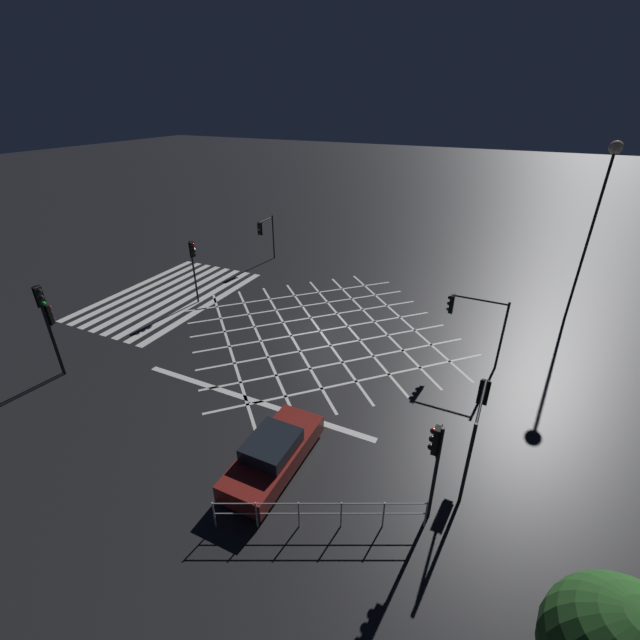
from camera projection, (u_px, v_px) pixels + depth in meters
name	position (u px, v px, depth m)	size (l,w,h in m)	color
ground_plane	(320.00, 331.00, 23.78)	(200.00, 200.00, 0.00)	black
road_markings	(221.00, 310.00, 26.04)	(16.96, 22.82, 0.01)	silver
traffic_light_se_cross	(45.00, 313.00, 18.69)	(0.36, 0.39, 4.47)	black
traffic_light_ne_cross	(435.00, 454.00, 12.17)	(0.36, 0.39, 3.57)	black
traffic_light_median_south	(193.00, 259.00, 25.79)	(0.36, 0.39, 3.98)	black
traffic_light_sw_main	(265.00, 231.00, 32.40)	(2.11, 0.36, 3.45)	black
traffic_light_ne_main	(479.00, 414.00, 13.94)	(2.81, 0.36, 3.24)	black
traffic_light_se_main	(51.00, 325.00, 19.00)	(0.39, 0.36, 3.58)	black
traffic_light_median_north	(472.00, 314.00, 19.91)	(0.36, 2.72, 3.51)	black
street_lamp_east	(603.00, 190.00, 21.80)	(0.63, 0.63, 9.69)	black
waiting_car	(274.00, 453.00, 14.77)	(4.50, 1.71, 1.37)	maroon
pedestrian_railing	(320.00, 512.00, 12.68)	(2.79, 5.74, 1.05)	#B7B7BC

